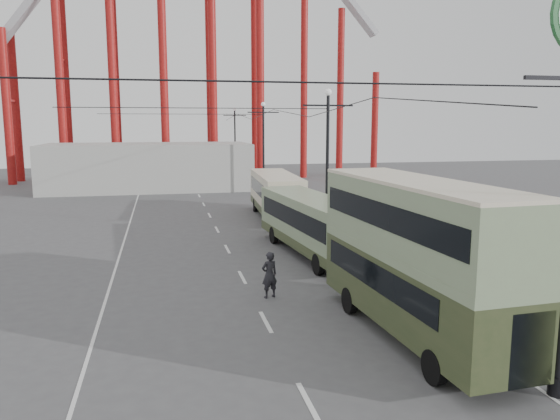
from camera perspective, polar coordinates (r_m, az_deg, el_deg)
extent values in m
plane|color=#4B4B4E|center=(17.09, 4.54, -15.97)|extent=(160.00, 160.00, 0.00)
cube|color=silver|center=(34.75, -6.11, -2.97)|extent=(0.15, 82.00, 0.01)
cube|color=silver|center=(36.91, 3.65, -2.23)|extent=(0.12, 120.00, 0.01)
cube|color=silver|center=(35.63, -15.94, -2.97)|extent=(0.12, 120.00, 0.01)
cylinder|color=black|center=(17.05, 26.89, -16.10)|extent=(0.44, 0.44, 0.50)
cylinder|color=black|center=(34.44, 4.96, 4.50)|extent=(0.20, 0.20, 9.00)
cylinder|color=black|center=(35.04, 4.86, -2.45)|extent=(0.44, 0.44, 0.50)
cube|color=black|center=(34.35, 5.05, 10.83)|extent=(3.20, 0.10, 0.10)
sphere|color=white|center=(34.39, 5.07, 12.16)|extent=(0.44, 0.44, 0.44)
cylinder|color=black|center=(55.80, -1.74, 6.26)|extent=(0.20, 0.20, 9.00)
cylinder|color=black|center=(56.17, -1.72, 1.93)|extent=(0.44, 0.44, 0.50)
cube|color=black|center=(55.75, -1.76, 10.17)|extent=(3.20, 0.10, 0.10)
sphere|color=white|center=(55.77, -1.76, 10.99)|extent=(0.44, 0.44, 0.44)
cylinder|color=black|center=(77.52, -4.72, 7.02)|extent=(0.20, 0.20, 9.00)
cylinder|color=black|center=(77.79, -4.68, 3.89)|extent=(0.44, 0.44, 0.50)
cube|color=black|center=(77.48, -4.76, 9.83)|extent=(3.20, 0.10, 0.10)
sphere|color=white|center=(77.50, -4.76, 10.42)|extent=(0.44, 0.44, 0.44)
cylinder|color=maroon|center=(71.98, -26.64, 9.53)|extent=(1.00, 1.00, 18.00)
cylinder|color=maroon|center=(75.87, -25.89, 9.51)|extent=(1.00, 1.00, 18.00)
cylinder|color=maroon|center=(71.02, -22.08, 13.49)|extent=(1.00, 1.00, 27.00)
cylinder|color=maroon|center=(74.96, -21.56, 13.25)|extent=(1.00, 1.00, 27.00)
cylinder|color=maroon|center=(70.85, -17.30, 17.42)|extent=(1.00, 1.00, 36.00)
cylinder|color=maroon|center=(74.79, -17.02, 16.97)|extent=(1.00, 1.00, 36.00)
cylinder|color=maroon|center=(75.37, -12.34, 20.56)|extent=(1.00, 1.00, 45.00)
cylinder|color=maroon|center=(73.60, 2.54, 15.12)|extent=(0.90, 0.90, 30.00)
cylinder|color=maroon|center=(74.71, 6.31, 11.91)|extent=(0.90, 0.90, 22.00)
cylinder|color=maroon|center=(76.34, 9.86, 8.77)|extent=(0.90, 0.90, 14.00)
cube|color=#A8A9A3|center=(62.00, -13.56, 4.45)|extent=(22.00, 10.00, 5.00)
cube|color=#2F3B20|center=(19.09, 13.84, -8.16)|extent=(3.12, 10.16, 2.21)
cube|color=black|center=(18.97, 13.90, -6.85)|extent=(3.04, 8.16, 0.90)
cube|color=gray|center=(18.77, 13.99, -4.50)|extent=(3.14, 10.16, 0.30)
cube|color=gray|center=(18.52, 14.14, -0.72)|extent=(3.12, 10.16, 2.21)
cube|color=black|center=(18.50, 14.15, -0.42)|extent=(3.13, 9.56, 0.85)
cube|color=beige|center=(18.36, 14.28, 2.85)|extent=(3.14, 10.16, 0.12)
cylinder|color=black|center=(21.35, 7.28, -9.35)|extent=(0.34, 1.02, 1.00)
cylinder|color=black|center=(22.30, 12.71, -8.70)|extent=(0.34, 1.02, 1.00)
cylinder|color=black|center=(16.38, 15.83, -15.52)|extent=(0.34, 1.02, 1.00)
cylinder|color=black|center=(17.60, 22.33, -14.09)|extent=(0.34, 1.02, 1.00)
cube|color=gray|center=(30.00, 3.42, -1.34)|extent=(3.68, 11.58, 2.48)
cube|color=black|center=(29.93, 3.42, -0.56)|extent=(3.60, 10.35, 0.98)
cube|color=#2F3B20|center=(30.20, 3.40, -3.17)|extent=(3.71, 11.58, 0.52)
cube|color=gray|center=(29.79, 3.44, 1.17)|extent=(3.70, 11.58, 0.17)
cylinder|color=black|center=(32.85, -0.53, -2.71)|extent=(0.39, 1.06, 1.04)
cylinder|color=black|center=(33.60, 3.29, -2.46)|extent=(0.39, 1.06, 1.04)
cylinder|color=black|center=(26.57, 3.85, -5.57)|extent=(0.39, 1.06, 1.04)
cylinder|color=black|center=(27.50, 8.41, -5.15)|extent=(0.39, 1.06, 1.04)
cube|color=beige|center=(41.89, -0.44, 1.76)|extent=(3.29, 10.98, 2.60)
cube|color=black|center=(41.84, -0.44, 2.35)|extent=(3.26, 9.68, 1.03)
cube|color=#2F3B20|center=(42.03, -0.44, 0.37)|extent=(3.32, 10.98, 0.54)
cube|color=beige|center=(41.74, -0.44, 3.66)|extent=(3.31, 10.98, 0.17)
cylinder|color=black|center=(44.69, -2.54, 0.46)|extent=(0.36, 1.10, 1.08)
cylinder|color=black|center=(45.03, 0.56, 0.53)|extent=(0.36, 1.10, 1.08)
cylinder|color=black|center=(38.73, -1.50, -0.87)|extent=(0.36, 1.10, 1.08)
cylinder|color=black|center=(39.13, 2.06, -0.77)|extent=(0.36, 1.10, 1.08)
imported|color=black|center=(22.86, -1.11, -6.78)|extent=(0.82, 0.67, 1.96)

